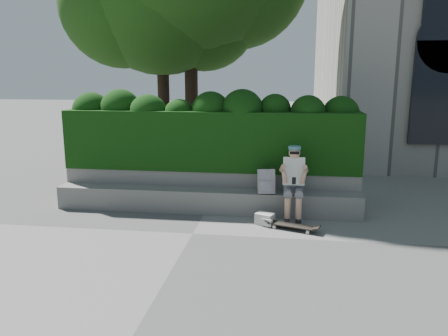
# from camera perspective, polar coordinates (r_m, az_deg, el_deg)

# --- Properties ---
(ground) EXTENTS (80.00, 80.00, 0.00)m
(ground) POSITION_cam_1_polar(r_m,az_deg,el_deg) (7.54, -4.10, -8.56)
(ground) COLOR slate
(ground) RESTS_ON ground
(bench_ledge) EXTENTS (6.00, 0.45, 0.45)m
(bench_ledge) POSITION_cam_1_polar(r_m,az_deg,el_deg) (8.64, -2.41, -4.29)
(bench_ledge) COLOR gray
(bench_ledge) RESTS_ON ground
(planter_wall) EXTENTS (6.00, 0.50, 0.75)m
(planter_wall) POSITION_cam_1_polar(r_m,az_deg,el_deg) (9.05, -1.88, -2.55)
(planter_wall) COLOR gray
(planter_wall) RESTS_ON ground
(hedge) EXTENTS (6.00, 1.00, 1.20)m
(hedge) POSITION_cam_1_polar(r_m,az_deg,el_deg) (9.08, -1.68, 3.77)
(hedge) COLOR black
(hedge) RESTS_ON planter_wall
(person) EXTENTS (0.40, 0.76, 1.38)m
(person) POSITION_cam_1_polar(r_m,az_deg,el_deg) (8.20, 9.07, -1.51)
(person) COLOR slate
(person) RESTS_ON ground
(skateboard) EXTENTS (0.88, 0.48, 0.09)m
(skateboard) POSITION_cam_1_polar(r_m,az_deg,el_deg) (7.78, 8.92, -7.45)
(skateboard) COLOR black
(skateboard) RESTS_ON ground
(backpack_plaid) EXTENTS (0.34, 0.23, 0.46)m
(backpack_plaid) POSITION_cam_1_polar(r_m,az_deg,el_deg) (8.30, 5.52, -1.75)
(backpack_plaid) COLOR silver
(backpack_plaid) RESTS_ON bench_ledge
(backpack_ground) EXTENTS (0.38, 0.33, 0.20)m
(backpack_ground) POSITION_cam_1_polar(r_m,az_deg,el_deg) (7.99, 5.34, -6.62)
(backpack_ground) COLOR beige
(backpack_ground) RESTS_ON ground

